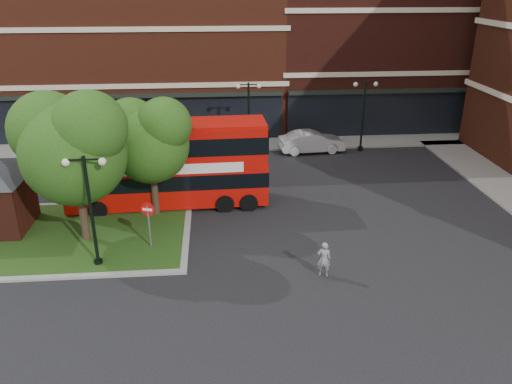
{
  "coord_description": "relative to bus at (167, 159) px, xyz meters",
  "views": [
    {
      "loc": [
        -0.32,
        -18.76,
        11.42
      ],
      "look_at": [
        1.53,
        3.02,
        2.0
      ],
      "focal_mm": 35.0,
      "sensor_mm": 36.0,
      "label": 1
    }
  ],
  "objects": [
    {
      "name": "bus",
      "position": [
        0.0,
        0.0,
        0.0
      ],
      "size": [
        10.61,
        2.72,
        4.02
      ],
      "rotation": [
        0.0,
        0.0,
        0.03
      ],
      "color": "#B80D07",
      "rests_on": "ground"
    },
    {
      "name": "terrace_far_right",
      "position": [
        16.92,
        17.7,
        5.36
      ],
      "size": [
        18.0,
        12.0,
        16.0
      ],
      "primitive_type": "cube",
      "color": "#471911",
      "rests_on": "ground"
    },
    {
      "name": "woman",
      "position": [
        6.88,
        -7.64,
        -1.86
      ],
      "size": [
        0.63,
        0.48,
        1.55
      ],
      "primitive_type": "imported",
      "rotation": [
        0.0,
        0.0,
        2.93
      ],
      "color": "gray",
      "rests_on": "ground"
    },
    {
      "name": "traffic_island",
      "position": [
        -5.08,
        -3.3,
        -2.57
      ],
      "size": [
        12.6,
        7.6,
        0.15
      ],
      "color": "gray",
      "rests_on": "ground"
    },
    {
      "name": "car_silver",
      "position": [
        -3.35,
        8.36,
        -2.03
      ],
      "size": [
        3.75,
        1.87,
        1.23
      ],
      "primitive_type": "imported",
      "rotation": [
        0.0,
        0.0,
        1.45
      ],
      "color": "#A5A8AC",
      "rests_on": "ground"
    },
    {
      "name": "pavement_far",
      "position": [
        2.92,
        10.2,
        -2.58
      ],
      "size": [
        44.0,
        3.0,
        0.12
      ],
      "primitive_type": "cube",
      "color": "slate",
      "rests_on": "ground"
    },
    {
      "name": "lamp_far_right",
      "position": [
        12.92,
        8.2,
        0.19
      ],
      "size": [
        1.72,
        0.36,
        5.0
      ],
      "color": "black",
      "rests_on": "ground"
    },
    {
      "name": "terrace_far_left",
      "position": [
        -5.08,
        17.7,
        4.36
      ],
      "size": [
        26.0,
        12.0,
        14.0
      ],
      "primitive_type": "cube",
      "color": "#602716",
      "rests_on": "ground"
    },
    {
      "name": "lamp_island",
      "position": [
        -2.58,
        -6.1,
        0.19
      ],
      "size": [
        1.72,
        0.36,
        5.0
      ],
      "color": "black",
      "rests_on": "ground"
    },
    {
      "name": "lamp_far_left",
      "position": [
        4.92,
        8.2,
        0.19
      ],
      "size": [
        1.72,
        0.36,
        5.0
      ],
      "color": "black",
      "rests_on": "ground"
    },
    {
      "name": "tree_island_west",
      "position": [
        -3.68,
        -3.72,
        2.15
      ],
      "size": [
        5.4,
        4.71,
        7.21
      ],
      "color": "#2D2116",
      "rests_on": "ground"
    },
    {
      "name": "no_entry_sign",
      "position": [
        -0.49,
        -4.8,
        -0.98
      ],
      "size": [
        0.62,
        0.25,
        2.32
      ],
      "rotation": [
        0.0,
        0.0,
        -0.32
      ],
      "color": "slate",
      "rests_on": "ground"
    },
    {
      "name": "car_white",
      "position": [
        9.36,
        8.2,
        -1.89
      ],
      "size": [
        4.7,
        1.98,
        1.51
      ],
      "primitive_type": "imported",
      "rotation": [
        0.0,
        0.0,
        1.66
      ],
      "color": "silver",
      "rests_on": "ground"
    },
    {
      "name": "tree_island_east",
      "position": [
        -0.66,
        -1.24,
        1.6
      ],
      "size": [
        4.46,
        3.9,
        6.29
      ],
      "color": "#2D2116",
      "rests_on": "ground"
    },
    {
      "name": "ground",
      "position": [
        2.92,
        -6.3,
        -2.64
      ],
      "size": [
        120.0,
        120.0,
        0.0
      ],
      "primitive_type": "plane",
      "color": "black",
      "rests_on": "ground"
    }
  ]
}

